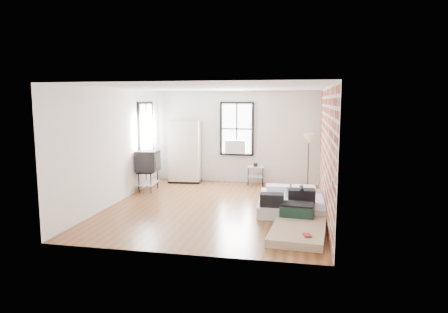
% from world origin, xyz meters
% --- Properties ---
extents(ground, '(6.00, 6.00, 0.00)m').
position_xyz_m(ground, '(0.00, 0.00, 0.00)').
color(ground, brown).
rests_on(ground, ground).
extents(room_shell, '(5.02, 6.02, 2.80)m').
position_xyz_m(room_shell, '(0.23, 0.36, 1.74)').
color(room_shell, silver).
rests_on(room_shell, ground).
extents(mattress_main, '(1.57, 2.07, 0.64)m').
position_xyz_m(mattress_main, '(1.75, 0.13, 0.18)').
color(mattress_main, white).
rests_on(mattress_main, ground).
extents(mattress_bare, '(1.13, 1.94, 0.40)m').
position_xyz_m(mattress_bare, '(1.94, -1.39, 0.12)').
color(mattress_bare, tan).
rests_on(mattress_bare, ground).
extents(wardrobe, '(1.02, 0.66, 1.91)m').
position_xyz_m(wardrobe, '(-1.57, 2.65, 0.95)').
color(wardrobe, black).
rests_on(wardrobe, ground).
extents(side_table, '(0.54, 0.45, 0.65)m').
position_xyz_m(side_table, '(0.61, 2.72, 0.44)').
color(side_table, black).
rests_on(side_table, ground).
extents(floor_lamp, '(0.34, 0.34, 1.57)m').
position_xyz_m(floor_lamp, '(2.15, 2.65, 1.34)').
color(floor_lamp, black).
rests_on(floor_lamp, ground).
extents(tv_stand, '(0.62, 0.84, 1.13)m').
position_xyz_m(tv_stand, '(-2.21, 1.30, 0.82)').
color(tv_stand, black).
rests_on(tv_stand, ground).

